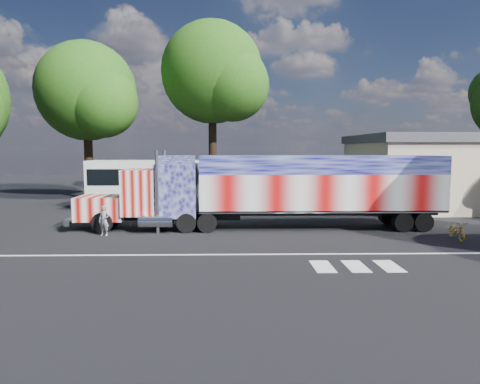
{
  "coord_description": "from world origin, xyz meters",
  "views": [
    {
      "loc": [
        -0.48,
        -19.69,
        4.21
      ],
      "look_at": [
        0.0,
        3.0,
        1.9
      ],
      "focal_mm": 32.0,
      "sensor_mm": 36.0,
      "label": 1
    }
  ],
  "objects_px": {
    "semi_truck": "(275,188)",
    "woman": "(104,221)",
    "coach_bus": "(176,184)",
    "tree_n_mid": "(214,73)",
    "tree_nw_a": "(88,92)",
    "bicycle": "(457,230)"
  },
  "relations": [
    {
      "from": "bicycle",
      "to": "tree_n_mid",
      "type": "height_order",
      "value": "tree_n_mid"
    },
    {
      "from": "tree_n_mid",
      "to": "tree_nw_a",
      "type": "bearing_deg",
      "value": -169.47
    },
    {
      "from": "woman",
      "to": "tree_n_mid",
      "type": "bearing_deg",
      "value": 91.16
    },
    {
      "from": "coach_bus",
      "to": "bicycle",
      "type": "distance_m",
      "value": 17.59
    },
    {
      "from": "semi_truck",
      "to": "tree_n_mid",
      "type": "distance_m",
      "value": 18.16
    },
    {
      "from": "coach_bus",
      "to": "tree_nw_a",
      "type": "relative_size",
      "value": 0.9
    },
    {
      "from": "semi_truck",
      "to": "bicycle",
      "type": "bearing_deg",
      "value": -20.38
    },
    {
      "from": "coach_bus",
      "to": "tree_n_mid",
      "type": "xyz_separation_m",
      "value": [
        2.35,
        8.41,
        8.94
      ]
    },
    {
      "from": "woman",
      "to": "bicycle",
      "type": "relative_size",
      "value": 0.9
    },
    {
      "from": "woman",
      "to": "tree_nw_a",
      "type": "bearing_deg",
      "value": 126.33
    },
    {
      "from": "semi_truck",
      "to": "woman",
      "type": "xyz_separation_m",
      "value": [
        -8.47,
        -1.72,
        -1.39
      ]
    },
    {
      "from": "bicycle",
      "to": "tree_n_mid",
      "type": "bearing_deg",
      "value": 128.13
    },
    {
      "from": "tree_n_mid",
      "to": "woman",
      "type": "bearing_deg",
      "value": -105.21
    },
    {
      "from": "semi_truck",
      "to": "woman",
      "type": "bearing_deg",
      "value": -168.5
    },
    {
      "from": "semi_truck",
      "to": "bicycle",
      "type": "distance_m",
      "value": 8.87
    },
    {
      "from": "bicycle",
      "to": "coach_bus",
      "type": "bearing_deg",
      "value": 149.97
    },
    {
      "from": "woman",
      "to": "tree_nw_a",
      "type": "xyz_separation_m",
      "value": [
        -5.58,
        15.36,
        8.1
      ]
    },
    {
      "from": "semi_truck",
      "to": "coach_bus",
      "type": "xyz_separation_m",
      "value": [
        -6.12,
        7.14,
        -0.36
      ]
    },
    {
      "from": "coach_bus",
      "to": "tree_n_mid",
      "type": "bearing_deg",
      "value": 74.37
    },
    {
      "from": "tree_nw_a",
      "to": "semi_truck",
      "type": "bearing_deg",
      "value": -44.16
    },
    {
      "from": "semi_truck",
      "to": "woman",
      "type": "distance_m",
      "value": 8.75
    },
    {
      "from": "semi_truck",
      "to": "woman",
      "type": "height_order",
      "value": "semi_truck"
    }
  ]
}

